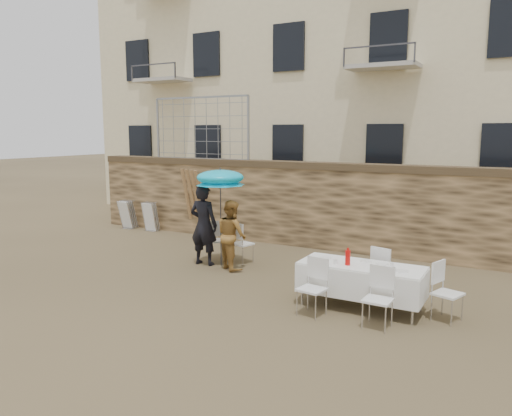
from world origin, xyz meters
The scene contains 18 objects.
ground centered at (0.00, 0.00, 0.00)m, with size 80.00×80.00×0.00m, color brown.
stone_wall centered at (0.00, 5.00, 1.10)m, with size 13.00×0.50×2.20m, color brown.
apartment_building centered at (0.00, 12.00, 7.50)m, with size 20.00×8.00×15.00m, color beige.
chain_link_fence centered at (-3.00, 5.00, 3.10)m, with size 3.20×0.06×1.80m, color gray, non-canonical shape.
man_suit centered at (-0.91, 2.11, 0.92)m, with size 0.67×0.44×1.85m, color black.
woman_dress centered at (-0.16, 2.11, 0.77)m, with size 0.75×0.58×1.54m, color gold.
umbrella centered at (-0.51, 2.21, 1.95)m, with size 1.10×1.10×2.07m.
couple_chair_left centered at (-0.91, 2.66, 0.48)m, with size 0.48×0.48×0.96m, color white, non-canonical shape.
couple_chair_right centered at (-0.21, 2.66, 0.48)m, with size 0.48×0.48×0.96m, color white, non-canonical shape.
banquet_table centered at (3.10, 1.07, 0.73)m, with size 2.10×0.85×0.78m.
soda_bottle centered at (2.90, 0.92, 0.91)m, with size 0.09×0.09×0.26m, color red.
table_chair_front_left centered at (2.50, 0.32, 0.48)m, with size 0.48×0.48×0.96m, color white, non-canonical shape.
table_chair_front_right centered at (3.60, 0.32, 0.48)m, with size 0.48×0.48×0.96m, color white, non-canonical shape.
table_chair_back centered at (3.30, 1.87, 0.48)m, with size 0.48×0.48×0.96m, color white, non-canonical shape.
table_chair_side centered at (4.50, 1.17, 0.48)m, with size 0.48×0.48×0.96m, color white, non-canonical shape.
chair_stack_left centered at (-5.45, 4.56, 0.46)m, with size 0.46×0.40×0.92m, color white, non-canonical shape.
chair_stack_right centered at (-4.55, 4.56, 0.46)m, with size 0.46×0.32×0.92m, color white, non-canonical shape.
wood_planks centered at (-2.95, 4.63, 1.00)m, with size 0.70×0.20×2.00m, color #A37749, non-canonical shape.
Camera 1 is at (5.55, -7.06, 3.04)m, focal length 35.00 mm.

